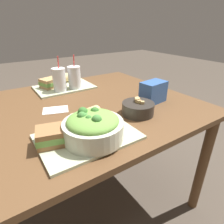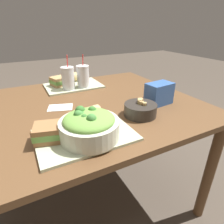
{
  "view_description": "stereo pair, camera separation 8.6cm",
  "coord_description": "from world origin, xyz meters",
  "views": [
    {
      "loc": [
        -0.35,
        -0.92,
        1.18
      ],
      "look_at": [
        0.08,
        -0.28,
        0.81
      ],
      "focal_mm": 30.0,
      "sensor_mm": 36.0,
      "label": 1
    },
    {
      "loc": [
        -0.28,
        -0.97,
        1.18
      ],
      "look_at": [
        0.08,
        -0.28,
        0.81
      ],
      "focal_mm": 30.0,
      "sensor_mm": 36.0,
      "label": 2
    }
  ],
  "objects": [
    {
      "name": "soup_bowl",
      "position": [
        0.24,
        -0.27,
        0.78
      ],
      "size": [
        0.16,
        0.16,
        0.08
      ],
      "color": "#2D2823",
      "rests_on": "dining_table"
    },
    {
      "name": "chip_bag",
      "position": [
        0.43,
        -0.19,
        0.81
      ],
      "size": [
        0.16,
        0.11,
        0.12
      ],
      "rotation": [
        0.0,
        0.0,
        0.11
      ],
      "color": "#335BA3",
      "rests_on": "dining_table"
    },
    {
      "name": "dining_table",
      "position": [
        0.0,
        0.0,
        0.66
      ],
      "size": [
        1.39,
        1.07,
        0.75
      ],
      "color": "brown",
      "rests_on": "ground_plane"
    },
    {
      "name": "sandwich_near",
      "position": [
        -0.21,
        -0.3,
        0.79
      ],
      "size": [
        0.14,
        0.13,
        0.06
      ],
      "rotation": [
        0.0,
        0.0,
        -0.26
      ],
      "color": "olive",
      "rests_on": "tray_near"
    },
    {
      "name": "napkin_folded",
      "position": [
        -0.1,
        0.01,
        0.75
      ],
      "size": [
        0.15,
        0.13,
        0.0
      ],
      "color": "white",
      "rests_on": "dining_table"
    },
    {
      "name": "drink_cup_red",
      "position": [
        0.13,
        0.28,
        0.83
      ],
      "size": [
        0.09,
        0.09,
        0.23
      ],
      "color": "silver",
      "rests_on": "tray_far"
    },
    {
      "name": "tray_far",
      "position": [
        0.08,
        0.35,
        0.75
      ],
      "size": [
        0.4,
        0.28,
        0.01
      ],
      "color": "#B2BC99",
      "rests_on": "dining_table"
    },
    {
      "name": "drink_cup_dark",
      "position": [
        0.03,
        0.28,
        0.83
      ],
      "size": [
        0.09,
        0.09,
        0.23
      ],
      "color": "silver",
      "rests_on": "tray_far"
    },
    {
      "name": "baguette_near",
      "position": [
        -0.03,
        -0.23,
        0.79
      ],
      "size": [
        0.15,
        0.09,
        0.07
      ],
      "rotation": [
        0.0,
        0.0,
        1.73
      ],
      "color": "tan",
      "rests_on": "tray_near"
    },
    {
      "name": "salad_bowl",
      "position": [
        -0.06,
        -0.36,
        0.81
      ],
      "size": [
        0.24,
        0.24,
        0.12
      ],
      "color": "beige",
      "rests_on": "tray_near"
    },
    {
      "name": "baguette_far",
      "position": [
        0.13,
        0.45,
        0.79
      ],
      "size": [
        0.14,
        0.09,
        0.07
      ],
      "rotation": [
        0.0,
        0.0,
        1.75
      ],
      "color": "tan",
      "rests_on": "tray_far"
    },
    {
      "name": "ground_plane",
      "position": [
        0.0,
        0.0,
        0.0
      ],
      "size": [
        12.0,
        12.0,
        0.0
      ],
      "primitive_type": "plane",
      "color": "#4C4238"
    },
    {
      "name": "tray_near",
      "position": [
        -0.07,
        -0.33,
        0.75
      ],
      "size": [
        0.4,
        0.28,
        0.01
      ],
      "color": "#B2BC99",
      "rests_on": "dining_table"
    },
    {
      "name": "sandwich_far",
      "position": [
        -0.01,
        0.39,
        0.79
      ],
      "size": [
        0.15,
        0.14,
        0.06
      ],
      "rotation": [
        0.0,
        0.0,
        0.32
      ],
      "color": "tan",
      "rests_on": "tray_far"
    }
  ]
}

